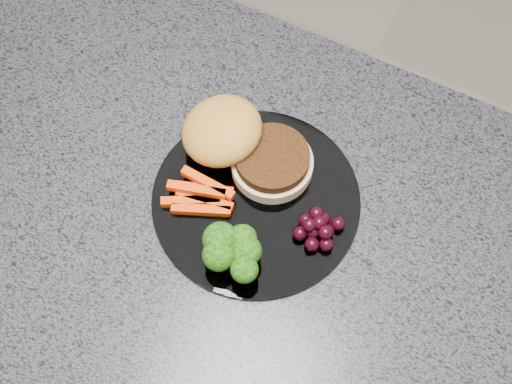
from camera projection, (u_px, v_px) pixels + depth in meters
island_cabinet at (196, 297)px, 1.32m from camera, size 1.20×0.60×0.86m
countertop at (170, 190)px, 0.92m from camera, size 1.20×0.60×0.04m
plate at (256, 200)px, 0.89m from camera, size 0.26×0.26×0.01m
burger at (240, 144)px, 0.89m from camera, size 0.20×0.13×0.06m
carrot_sticks at (201, 196)px, 0.88m from camera, size 0.09×0.06×0.02m
broccoli at (232, 249)px, 0.82m from camera, size 0.08×0.07×0.05m
grape_bunch at (318, 228)px, 0.85m from camera, size 0.05×0.06×0.03m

